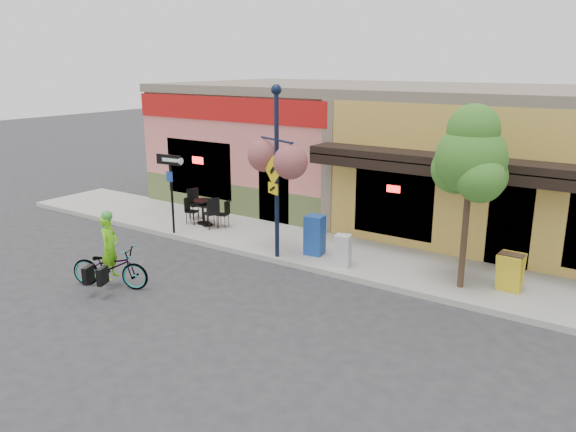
% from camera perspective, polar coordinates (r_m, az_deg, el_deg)
% --- Properties ---
extents(ground, '(90.00, 90.00, 0.00)m').
position_cam_1_polar(ground, '(14.37, 0.36, -6.10)').
color(ground, '#2D2D30').
rests_on(ground, ground).
extents(sidewalk, '(24.00, 3.00, 0.15)m').
position_cam_1_polar(sidewalk, '(15.95, 4.39, -3.66)').
color(sidewalk, '#9E9B93').
rests_on(sidewalk, ground).
extents(curb, '(24.00, 0.12, 0.15)m').
position_cam_1_polar(curb, '(14.78, 1.56, -5.18)').
color(curb, '#A8A59E').
rests_on(curb, ground).
extents(building, '(18.20, 8.20, 4.50)m').
position_cam_1_polar(building, '(20.27, 12.39, 6.46)').
color(building, '#D9716B').
rests_on(building, ground).
extents(bicycle, '(2.07, 1.36, 1.03)m').
position_cam_1_polar(bicycle, '(14.17, -17.63, -4.96)').
color(bicycle, maroon).
rests_on(bicycle, ground).
extents(cyclist_rider, '(0.56, 0.67, 1.56)m').
position_cam_1_polar(cyclist_rider, '(14.04, -17.59, -3.98)').
color(cyclist_rider, '#6EDC17').
rests_on(cyclist_rider, ground).
extents(lamp_post, '(1.58, 1.08, 4.59)m').
position_cam_1_polar(lamp_post, '(14.73, -1.15, 4.34)').
color(lamp_post, '#101A33').
rests_on(lamp_post, sidewalk).
extents(one_way_sign, '(0.95, 0.28, 2.45)m').
position_cam_1_polar(one_way_sign, '(17.46, -11.71, 2.17)').
color(one_way_sign, black).
rests_on(one_way_sign, sidewalk).
extents(cafe_set_left, '(1.92, 1.49, 1.03)m').
position_cam_1_polar(cafe_set_left, '(18.50, -8.62, 0.80)').
color(cafe_set_left, black).
rests_on(cafe_set_left, sidewalk).
extents(cafe_set_right, '(1.62, 1.09, 0.89)m').
position_cam_1_polar(cafe_set_right, '(18.27, -8.22, 0.39)').
color(cafe_set_right, black).
rests_on(cafe_set_right, sidewalk).
extents(newspaper_box_blue, '(0.55, 0.50, 1.10)m').
position_cam_1_polar(newspaper_box_blue, '(15.35, 2.72, -1.94)').
color(newspaper_box_blue, '#1A47A0').
rests_on(newspaper_box_blue, sidewalk).
extents(newspaper_box_grey, '(0.46, 0.43, 0.84)m').
position_cam_1_polar(newspaper_box_grey, '(14.53, 5.57, -3.53)').
color(newspaper_box_grey, silver).
rests_on(newspaper_box_grey, sidewalk).
extents(street_tree, '(2.20, 2.20, 4.31)m').
position_cam_1_polar(street_tree, '(13.29, 17.79, 1.77)').
color(street_tree, '#3D7A26').
rests_on(street_tree, sidewalk).
extents(sandwich_board, '(0.56, 0.42, 0.91)m').
position_cam_1_polar(sandwich_board, '(13.74, 21.43, -5.55)').
color(sandwich_board, yellow).
rests_on(sandwich_board, sidewalk).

